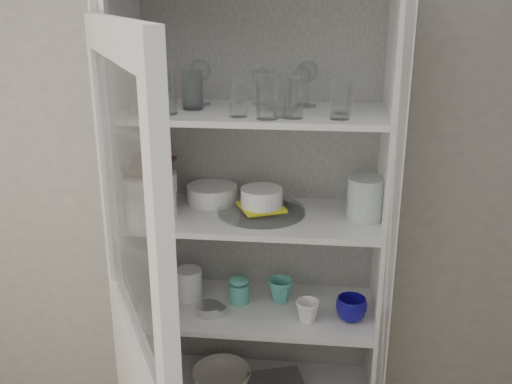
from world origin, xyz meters
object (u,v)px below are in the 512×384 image
Objects in this scene: mug_teal at (281,290)px; cream_dish at (222,378)px; glass_platter at (262,211)px; grey_bowl_stack at (366,199)px; yellow_trivet at (262,207)px; goblet_3 at (307,81)px; goblet_1 at (261,85)px; goblet_2 at (302,84)px; measuring_cups at (208,309)px; terracotta_bowl at (145,166)px; plate_stack_front at (147,204)px; cream_bowl at (146,182)px; mug_blue at (351,309)px; white_ramekin at (262,197)px; plate_stack_back at (212,194)px; mug_white at (307,311)px; pantry_cabinet at (258,280)px; teal_jar at (239,291)px; goblet_0 at (200,80)px; white_canister at (189,284)px.

cream_dish is (-0.24, -0.05, -0.41)m from mug_teal.
glass_platter is 0.79m from cream_dish.
yellow_trivet is at bearing 176.88° from grey_bowl_stack.
mug_teal is at bearing -154.22° from goblet_3.
goblet_1 is 0.15m from goblet_2.
grey_bowl_stack is 0.75m from measuring_cups.
plate_stack_front is at bearing 0.00° from terracotta_bowl.
yellow_trivet reaches higher than measuring_cups.
yellow_trivet is at bearing -145.16° from mug_teal.
goblet_1 is 0.56m from cream_bowl.
measuring_cups is (-0.56, -0.02, -0.03)m from mug_blue.
goblet_3 is 0.73× the size of cream_dish.
terracotta_bowl is 0.62× the size of glass_platter.
plate_stack_front is 1.39× the size of white_ramekin.
plate_stack_back is 1.96× the size of mug_teal.
grey_bowl_stack reaches higher than mug_blue.
plate_stack_front is 0.08m from cream_bowl.
mug_teal is (-0.08, -0.04, -0.84)m from goblet_3.
goblet_1 is at bearing 23.41° from terracotta_bowl.
plate_stack_front is 2.43× the size of mug_white.
plate_stack_back is at bearing 92.89° from measuring_cups.
pantry_cabinet is at bearing 168.76° from grey_bowl_stack.
mug_teal is 0.18m from mug_white.
grey_bowl_stack is (0.25, -0.14, -0.40)m from goblet_2.
plate_stack_front is 0.82m from grey_bowl_stack.
goblet_1 is 0.65× the size of cream_bowl.
teal_jar is (0.33, 0.09, -0.55)m from terracotta_bowl.
mug_blue is (0.20, -0.15, -0.85)m from goblet_3.
goblet_1 is at bearing 23.41° from cream_bowl.
glass_platter is at bearing 10.40° from terracotta_bowl.
mug_teal is (0.08, 0.04, -0.36)m from glass_platter.
cream_bowl is at bearing 0.00° from terracotta_bowl.
cream_bowl is (-0.41, -0.18, -0.34)m from goblet_1.
plate_stack_front is (-0.19, -0.15, -0.44)m from goblet_0.
cream_dish is at bearing -50.57° from goblet_0.
goblet_3 is 0.48m from grey_bowl_stack.
pantry_cabinet is 0.62m from cream_bowl.
pantry_cabinet is at bearing 175.23° from mug_teal.
white_ramekin reaches higher than mug_teal.
white_canister is (-0.46, -0.05, -0.83)m from goblet_3.
cream_bowl is at bearing 176.44° from measuring_cups.
teal_jar is (-0.07, -0.05, -0.03)m from pantry_cabinet.
plate_stack_front is at bearing -169.60° from glass_platter.
plate_stack_front is 0.15m from terracotta_bowl.
yellow_trivet is 0.98× the size of white_ramekin.
cream_dish is (0.26, 0.06, -0.81)m from plate_stack_front.
measuring_cups is at bearing -3.56° from plate_stack_front.
mug_white is at bearing -2.25° from terracotta_bowl.
plate_stack_front is at bearing 176.44° from measuring_cups.
goblet_2 is 0.94× the size of white_ramekin.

